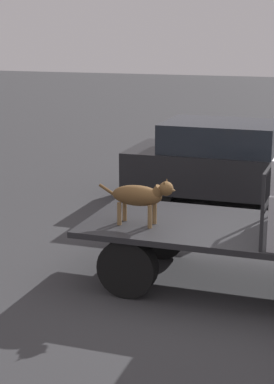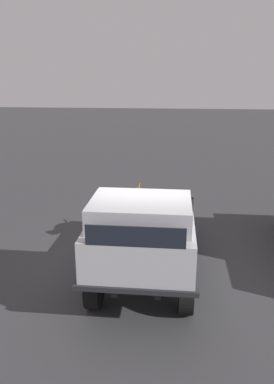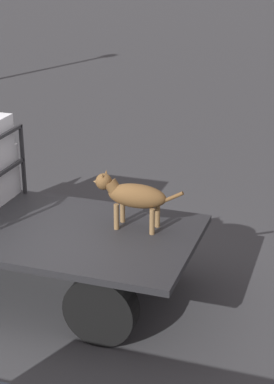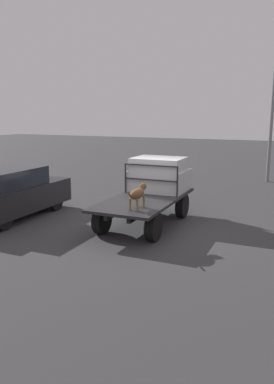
# 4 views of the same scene
# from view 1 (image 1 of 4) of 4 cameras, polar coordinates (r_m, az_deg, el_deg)

# --- Properties ---
(ground_plane) EXTENTS (80.00, 80.00, 0.00)m
(ground_plane) POSITION_cam_1_polar(r_m,az_deg,el_deg) (9.00, 8.64, -8.25)
(ground_plane) COLOR #38383A
(flatbed_truck) EXTENTS (4.12, 1.88, 0.85)m
(flatbed_truck) POSITION_cam_1_polar(r_m,az_deg,el_deg) (8.78, 8.79, -4.55)
(flatbed_truck) COLOR black
(flatbed_truck) RESTS_ON ground
(truck_headboard) EXTENTS (0.04, 1.76, 0.94)m
(truck_headboard) POSITION_cam_1_polar(r_m,az_deg,el_deg) (8.49, 11.95, 0.63)
(truck_headboard) COLOR #232326
(truck_headboard) RESTS_ON flatbed_truck
(dog) EXTENTS (1.09, 0.28, 0.66)m
(dog) POSITION_cam_1_polar(r_m,az_deg,el_deg) (8.60, 0.41, -0.33)
(dog) COLOR brown
(dog) RESTS_ON flatbed_truck
(parked_sedan) EXTENTS (4.07, 1.89, 1.63)m
(parked_sedan) POSITION_cam_1_polar(r_m,az_deg,el_deg) (13.03, 8.05, 2.61)
(parked_sedan) COLOR black
(parked_sedan) RESTS_ON ground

